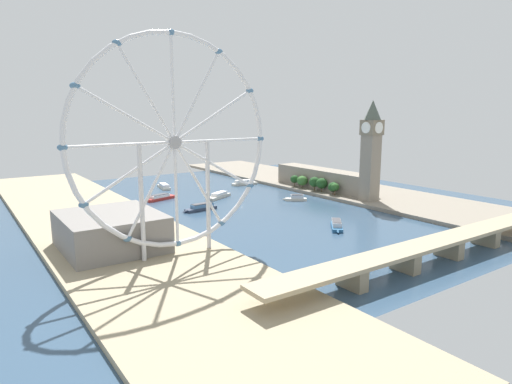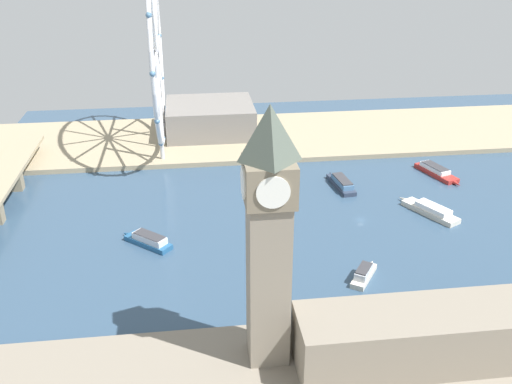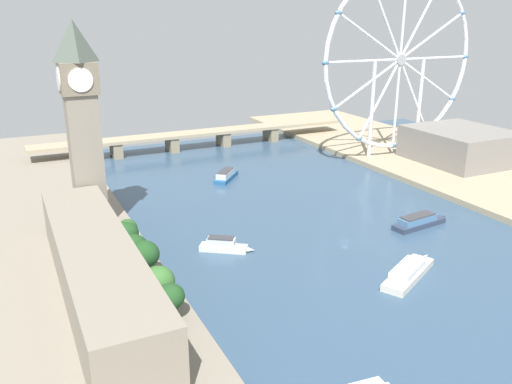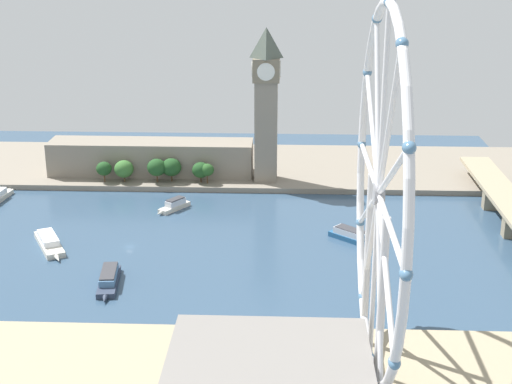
% 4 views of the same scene
% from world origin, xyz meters
% --- Properties ---
extents(ground_plane, '(413.41, 413.41, 0.00)m').
position_xyz_m(ground_plane, '(0.00, 0.00, 0.00)').
color(ground_plane, '#334C66').
extents(riverbank_right, '(90.00, 520.00, 3.00)m').
position_xyz_m(riverbank_right, '(121.71, 0.00, 1.50)').
color(riverbank_right, tan).
rests_on(riverbank_right, ground_plane).
extents(clock_tower, '(15.48, 15.48, 85.28)m').
position_xyz_m(clock_tower, '(-92.49, 59.79, 47.46)').
color(clock_tower, gray).
rests_on(clock_tower, riverbank_left).
extents(parliament_block, '(22.00, 117.18, 19.30)m').
position_xyz_m(parliament_block, '(-101.27, -6.79, 12.65)').
color(parliament_block, gray).
rests_on(parliament_block, riverbank_left).
extents(tree_row_embankment, '(13.05, 66.21, 13.57)m').
position_xyz_m(tree_row_embankment, '(-85.33, -0.28, 10.95)').
color(tree_row_embankment, '#513823').
rests_on(tree_row_embankment, riverbank_left).
extents(ferris_wheel, '(114.40, 3.20, 116.95)m').
position_xyz_m(ferris_wheel, '(105.17, 98.50, 62.98)').
color(ferris_wheel, silver).
rests_on(ferris_wheel, riverbank_right).
extents(riverside_hall, '(51.70, 58.18, 19.94)m').
position_xyz_m(riverside_hall, '(131.83, 67.20, 12.97)').
color(riverside_hall, gray).
rests_on(riverside_hall, riverbank_right).
extents(tour_boat_0, '(34.35, 16.82, 5.13)m').
position_xyz_m(tour_boat_0, '(48.54, -59.62, 2.13)').
color(tour_boat_0, '#B22D28').
rests_on(tour_boat_0, ground_plane).
extents(tour_boat_1, '(21.94, 24.16, 5.62)m').
position_xyz_m(tour_boat_1, '(-11.21, 102.72, 2.38)').
color(tour_boat_1, '#235684').
rests_on(tour_boat_1, ground_plane).
extents(tour_boat_3, '(20.54, 15.82, 5.77)m').
position_xyz_m(tour_boat_3, '(-49.36, 13.62, 2.31)').
color(tour_boat_3, beige).
rests_on(tour_boat_3, ground_plane).
extents(tour_boat_4, '(32.25, 10.46, 5.63)m').
position_xyz_m(tour_boat_4, '(39.02, -0.40, 2.37)').
color(tour_boat_4, '#2D384C').
rests_on(tour_boat_4, ground_plane).
extents(tour_boat_5, '(34.30, 21.75, 5.27)m').
position_xyz_m(tour_boat_5, '(1.89, -36.25, 2.15)').
color(tour_boat_5, beige).
rests_on(tour_boat_5, ground_plane).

